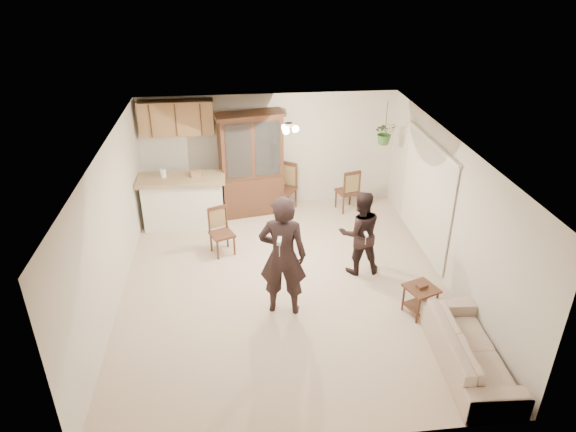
{
  "coord_description": "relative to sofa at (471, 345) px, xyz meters",
  "views": [
    {
      "loc": [
        -0.76,
        -7.33,
        5.12
      ],
      "look_at": [
        0.1,
        0.4,
        1.1
      ],
      "focal_mm": 32.0,
      "sensor_mm": 36.0,
      "label": 1
    }
  ],
  "objects": [
    {
      "name": "ceiling",
      "position": [
        -2.3,
        2.26,
        2.13
      ],
      "size": [
        5.5,
        6.5,
        0.02
      ],
      "primitive_type": "cube",
      "color": "silver",
      "rests_on": "wall_back"
    },
    {
      "name": "ceiling_fixture",
      "position": [
        -2.1,
        3.46,
        2.03
      ],
      "size": [
        0.36,
        0.36,
        0.2
      ],
      "primitive_type": null,
      "color": "#FBE1BC",
      "rests_on": "ceiling"
    },
    {
      "name": "vertical_blinds",
      "position": [
        0.41,
        3.16,
        0.73
      ],
      "size": [
        0.06,
        2.3,
        2.1
      ],
      "primitive_type": null,
      "color": "silver",
      "rests_on": "wall_right"
    },
    {
      "name": "plant_cord",
      "position": [
        -0.0,
        4.66,
        1.81
      ],
      "size": [
        0.01,
        0.01,
        0.65
      ],
      "primitive_type": "cylinder",
      "color": "black",
      "rests_on": "ceiling"
    },
    {
      "name": "adult",
      "position": [
        -2.41,
        1.54,
        0.53
      ],
      "size": [
        0.73,
        0.55,
        1.8
      ],
      "primitive_type": "imported",
      "rotation": [
        0.0,
        0.0,
        2.94
      ],
      "color": "black",
      "rests_on": "floor"
    },
    {
      "name": "hanging_plant",
      "position": [
        -0.0,
        4.66,
        1.48
      ],
      "size": [
        0.43,
        0.37,
        0.48
      ],
      "primitive_type": "imported",
      "color": "#285E25",
      "rests_on": "ceiling"
    },
    {
      "name": "wall_front",
      "position": [
        -2.3,
        -0.99,
        0.88
      ],
      "size": [
        5.5,
        0.02,
        2.5
      ],
      "primitive_type": "cube",
      "color": "beige",
      "rests_on": "ground"
    },
    {
      "name": "wall_right",
      "position": [
        0.45,
        2.26,
        0.88
      ],
      "size": [
        0.02,
        6.5,
        2.5
      ],
      "primitive_type": "cube",
      "color": "beige",
      "rests_on": "ground"
    },
    {
      "name": "side_table",
      "position": [
        -0.28,
        1.21,
        -0.11
      ],
      "size": [
        0.58,
        0.58,
        0.55
      ],
      "rotation": [
        0.0,
        0.0,
        0.35
      ],
      "color": "#371B14",
      "rests_on": "floor"
    },
    {
      "name": "wall_left",
      "position": [
        -5.05,
        2.26,
        0.88
      ],
      "size": [
        0.02,
        6.5,
        2.5
      ],
      "primitive_type": "cube",
      "color": "beige",
      "rests_on": "ground"
    },
    {
      "name": "sofa",
      "position": [
        0.0,
        0.0,
        0.0
      ],
      "size": [
        0.84,
        1.91,
        0.73
      ],
      "primitive_type": "imported",
      "rotation": [
        0.0,
        0.0,
        1.51
      ],
      "color": "beige",
      "rests_on": "floor"
    },
    {
      "name": "chair_bar",
      "position": [
        -3.37,
        3.4,
        -0.11
      ],
      "size": [
        0.53,
        0.53,
        0.91
      ],
      "rotation": [
        0.0,
        0.0,
        0.39
      ],
      "color": "#371B14",
      "rests_on": "floor"
    },
    {
      "name": "chair_hutch_left",
      "position": [
        -2.02,
        5.15,
        -0.07
      ],
      "size": [
        0.64,
        0.64,
        1.05
      ],
      "rotation": [
        0.0,
        0.0,
        -0.59
      ],
      "color": "#371B14",
      "rests_on": "floor"
    },
    {
      "name": "controller_child",
      "position": [
        -0.96,
        2.16,
        0.58
      ],
      "size": [
        0.04,
        0.13,
        0.04
      ],
      "primitive_type": "cube",
      "rotation": [
        0.0,
        0.0,
        3.16
      ],
      "color": "white",
      "rests_on": "child"
    },
    {
      "name": "wall_back",
      "position": [
        -2.3,
        5.51,
        0.88
      ],
      "size": [
        5.5,
        0.02,
        2.5
      ],
      "primitive_type": "cube",
      "color": "beige",
      "rests_on": "ground"
    },
    {
      "name": "controller_adult",
      "position": [
        -2.5,
        1.08,
        1.17
      ],
      "size": [
        0.09,
        0.18,
        0.05
      ],
      "primitive_type": "cube",
      "rotation": [
        0.0,
        0.0,
        2.94
      ],
      "color": "white",
      "rests_on": "adult"
    },
    {
      "name": "upper_cabinets",
      "position": [
        -4.2,
        5.33,
        1.73
      ],
      "size": [
        1.5,
        0.34,
        0.7
      ],
      "primitive_type": "cube",
      "color": "olive",
      "rests_on": "wall_back"
    },
    {
      "name": "breakfast_bar",
      "position": [
        -4.15,
        4.61,
        0.13
      ],
      "size": [
        1.6,
        0.55,
        1.0
      ],
      "primitive_type": "cube",
      "color": "white",
      "rests_on": "floor"
    },
    {
      "name": "floor",
      "position": [
        -2.3,
        2.26,
        -0.37
      ],
      "size": [
        6.5,
        6.5,
        0.0
      ],
      "primitive_type": "plane",
      "color": "#C3AC94",
      "rests_on": "ground"
    },
    {
      "name": "bar_top",
      "position": [
        -4.15,
        4.61,
        0.68
      ],
      "size": [
        1.75,
        0.7,
        0.08
      ],
      "primitive_type": "cube",
      "color": "tan",
      "rests_on": "breakfast_bar"
    },
    {
      "name": "chair_hutch_right",
      "position": [
        -0.64,
        4.97,
        -0.09
      ],
      "size": [
        0.53,
        0.53,
        0.97
      ],
      "rotation": [
        0.0,
        0.0,
        3.42
      ],
      "color": "#371B14",
      "rests_on": "floor"
    },
    {
      "name": "child",
      "position": [
        -0.96,
        2.52,
        0.31
      ],
      "size": [
        0.66,
        0.52,
        1.35
      ],
      "primitive_type": "imported",
      "rotation": [
        0.0,
        0.0,
        3.16
      ],
      "color": "black",
      "rests_on": "floor"
    },
    {
      "name": "china_hutch",
      "position": [
        -2.72,
        5.08,
        0.73
      ],
      "size": [
        1.49,
        0.8,
        2.22
      ],
      "rotation": [
        0.0,
        0.0,
        0.19
      ],
      "color": "#371B14",
      "rests_on": "floor"
    }
  ]
}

